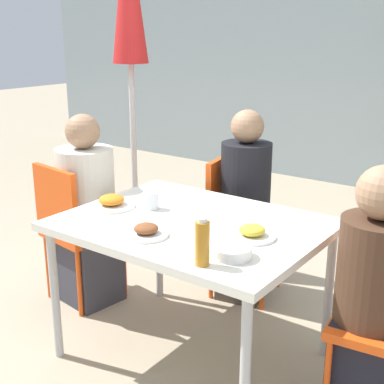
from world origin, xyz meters
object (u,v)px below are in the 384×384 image
person_right (372,302)px  closed_umbrella (129,17)px  chair_left (72,223)px  person_left (88,217)px  salad_bowl (232,252)px  chair_far (236,215)px  person_far (245,211)px  drinking_cup (151,201)px  bottle (202,243)px

person_right → closed_umbrella: size_ratio=0.47×
chair_left → person_left: person_left is taller
closed_umbrella → salad_bowl: size_ratio=14.83×
chair_far → closed_umbrella: bearing=-106.1°
person_far → drinking_cup: size_ratio=13.48×
bottle → drinking_cup: size_ratio=2.25×
closed_umbrella → drinking_cup: size_ratio=27.53×
chair_left → drinking_cup: bearing=6.3°
person_far → drinking_cup: (-0.16, -0.70, 0.22)m
chair_far → salad_bowl: (0.60, -1.01, 0.25)m
closed_umbrella → bottle: bearing=-40.0°
person_right → chair_left: bearing=-4.6°
bottle → person_right: bearing=41.4°
bottle → salad_bowl: (0.06, 0.13, -0.07)m
person_right → drinking_cup: person_right is taller
chair_left → person_far: 1.06m
closed_umbrella → chair_left: bearing=-74.4°
person_left → person_right: bearing=6.9°
person_far → bottle: size_ratio=6.00×
chair_left → person_right: 1.80m
drinking_cup → chair_far: bearing=84.5°
person_left → person_far: person_far is taller
person_far → bottle: person_far is taller
person_far → person_right: bearing=47.7°
bottle → salad_bowl: 0.16m
chair_left → chair_far: same height
bottle → drinking_cup: 0.74m
person_far → drinking_cup: 0.75m
chair_far → salad_bowl: bearing=20.8°
person_right → drinking_cup: bearing=-2.9°
drinking_cup → salad_bowl: (0.67, -0.28, -0.02)m
person_far → bottle: (0.46, -1.11, 0.27)m
salad_bowl → closed_umbrella: bearing=144.2°
salad_bowl → drinking_cup: bearing=157.5°
person_right → person_left: bearing=-6.9°
closed_umbrella → person_left: bearing=-68.8°
chair_left → drinking_cup: chair_left is taller
person_right → person_far: 1.18m
drinking_cup → salad_bowl: drinking_cup is taller
closed_umbrella → drinking_cup: (0.88, -0.84, -0.93)m
chair_left → closed_umbrella: size_ratio=0.36×
person_far → closed_umbrella: closed_umbrella is taller
chair_left → person_right: bearing=9.2°
chair_far → closed_umbrella: 1.54m
chair_left → chair_far: bearing=52.7°
person_far → drinking_cup: bearing=-22.6°
person_right → bottle: size_ratio=5.70×
person_far → closed_umbrella: bearing=-107.5°
person_right → chair_far: person_right is taller
chair_far → person_far: bearing=57.9°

